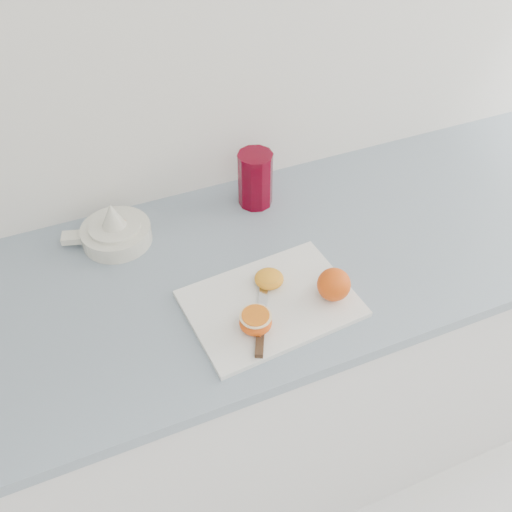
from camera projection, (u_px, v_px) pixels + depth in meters
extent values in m
cube|color=white|center=(175.00, 8.00, 1.15)|extent=(4.00, 0.04, 2.70)
cube|color=white|center=(250.00, 380.00, 1.59)|extent=(2.55, 0.60, 0.86)
cube|color=gray|center=(249.00, 267.00, 1.29)|extent=(2.61, 0.64, 0.03)
cube|color=white|center=(271.00, 304.00, 1.18)|extent=(0.36, 0.27, 0.01)
sphere|color=#F2390E|center=(334.00, 285.00, 1.16)|extent=(0.07, 0.07, 0.07)
ellipsoid|color=#F2390E|center=(256.00, 322.00, 1.11)|extent=(0.06, 0.06, 0.04)
cylinder|color=#FFE1A7|center=(256.00, 316.00, 1.10)|extent=(0.06, 0.06, 0.00)
cylinder|color=orange|center=(256.00, 315.00, 1.10)|extent=(0.05, 0.05, 0.00)
ellipsoid|color=orange|center=(269.00, 279.00, 1.20)|extent=(0.06, 0.06, 0.03)
cylinder|color=orange|center=(269.00, 276.00, 1.20)|extent=(0.05, 0.05, 0.00)
cube|color=#46281A|center=(260.00, 339.00, 1.10)|extent=(0.05, 0.08, 0.01)
cube|color=#B7B7BC|center=(263.00, 301.00, 1.17)|extent=(0.06, 0.11, 0.00)
cylinder|color=#B7B7BC|center=(260.00, 339.00, 1.10)|extent=(0.00, 0.00, 0.01)
cylinder|color=white|center=(117.00, 234.00, 1.31)|extent=(0.16, 0.16, 0.04)
cylinder|color=white|center=(115.00, 226.00, 1.30)|extent=(0.12, 0.12, 0.01)
cone|color=white|center=(112.00, 215.00, 1.27)|extent=(0.06, 0.06, 0.06)
cube|color=white|center=(73.00, 237.00, 1.31)|extent=(0.06, 0.05, 0.02)
ellipsoid|color=#CC5200|center=(120.00, 226.00, 1.29)|extent=(0.01, 0.01, 0.00)
ellipsoid|color=#CC5200|center=(108.00, 221.00, 1.30)|extent=(0.01, 0.01, 0.00)
ellipsoid|color=#CC5200|center=(113.00, 229.00, 1.28)|extent=(0.01, 0.01, 0.00)
ellipsoid|color=#CC5200|center=(124.00, 221.00, 1.30)|extent=(0.01, 0.01, 0.00)
cylinder|color=#610012|center=(255.00, 180.00, 1.38)|extent=(0.08, 0.08, 0.14)
cylinder|color=orange|center=(255.00, 197.00, 1.42)|extent=(0.07, 0.07, 0.02)
cylinder|color=#610012|center=(255.00, 155.00, 1.33)|extent=(0.09, 0.09, 0.00)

